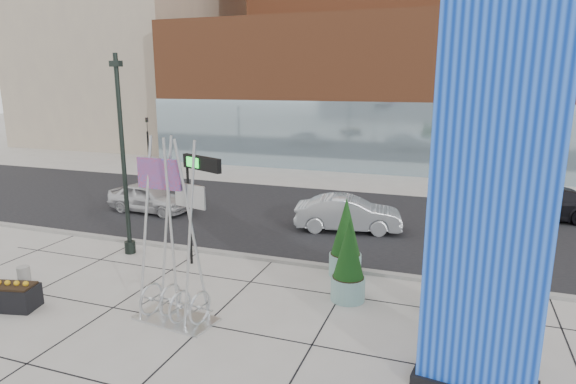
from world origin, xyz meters
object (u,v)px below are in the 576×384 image
(blue_pylon, at_px, (492,207))
(overhead_street_sign, at_px, (205,171))
(lamp_post, at_px, (125,175))
(car_silver_mid, at_px, (348,214))
(car_white_west, at_px, (149,198))
(concrete_bollard, at_px, (24,278))
(public_art_sculpture, at_px, (174,275))

(blue_pylon, xyz_separation_m, overhead_street_sign, (-8.73, 4.27, -0.59))
(lamp_post, xyz_separation_m, car_silver_mid, (7.19, 5.53, -2.25))
(overhead_street_sign, bearing_deg, car_white_west, 163.34)
(lamp_post, height_order, concrete_bollard, lamp_post)
(lamp_post, xyz_separation_m, overhead_street_sign, (3.45, -0.18, 0.41))
(overhead_street_sign, height_order, car_white_west, overhead_street_sign)
(concrete_bollard, bearing_deg, blue_pylon, -2.64)
(lamp_post, bearing_deg, blue_pylon, -20.05)
(blue_pylon, relative_size, car_silver_mid, 1.81)
(concrete_bollard, bearing_deg, overhead_street_sign, 39.19)
(car_white_west, bearing_deg, public_art_sculpture, -137.99)
(blue_pylon, bearing_deg, concrete_bollard, -174.40)
(blue_pylon, height_order, public_art_sculpture, blue_pylon)
(concrete_bollard, relative_size, car_white_west, 0.18)
(car_white_west, bearing_deg, overhead_street_sign, -127.41)
(blue_pylon, distance_m, lamp_post, 13.00)
(blue_pylon, distance_m, overhead_street_sign, 9.74)
(car_white_west, xyz_separation_m, car_silver_mid, (10.00, 0.30, 0.03))
(public_art_sculpture, xyz_separation_m, car_white_west, (-7.35, 9.20, -0.61))
(blue_pylon, height_order, car_white_west, blue_pylon)
(overhead_street_sign, bearing_deg, concrete_bollard, -116.67)
(overhead_street_sign, relative_size, car_white_west, 0.94)
(overhead_street_sign, relative_size, car_silver_mid, 0.87)
(public_art_sculpture, relative_size, overhead_street_sign, 1.27)
(lamp_post, relative_size, car_white_west, 1.74)
(blue_pylon, height_order, overhead_street_sign, blue_pylon)
(lamp_post, height_order, public_art_sculpture, lamp_post)
(blue_pylon, bearing_deg, car_white_west, 155.42)
(overhead_street_sign, distance_m, car_silver_mid, 7.32)
(public_art_sculpture, bearing_deg, lamp_post, 146.66)
(public_art_sculpture, height_order, car_silver_mid, public_art_sculpture)
(blue_pylon, relative_size, public_art_sculpture, 1.64)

